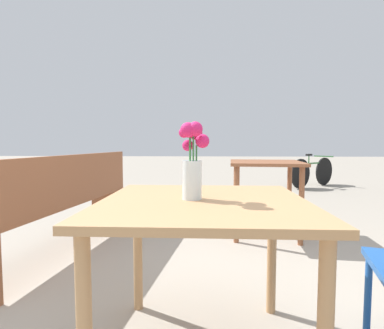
{
  "coord_description": "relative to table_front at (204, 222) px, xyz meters",
  "views": [
    {
      "loc": [
        0.01,
        -1.26,
        0.94
      ],
      "look_at": [
        -0.05,
        0.01,
        0.85
      ],
      "focal_mm": 28.0,
      "sensor_mm": 36.0,
      "label": 1
    }
  ],
  "objects": [
    {
      "name": "bicycle",
      "position": [
        2.32,
        5.29,
        -0.28
      ],
      "size": [
        1.2,
        0.98,
        0.72
      ],
      "color": "black",
      "rests_on": "ground_plane"
    },
    {
      "name": "table_front",
      "position": [
        0.0,
        0.0,
        0.0
      ],
      "size": [
        0.87,
        0.86,
        0.7
      ],
      "color": "tan",
      "rests_on": "ground_plane"
    },
    {
      "name": "bench_near",
      "position": [
        -1.15,
        1.18,
        -0.14
      ],
      "size": [
        0.6,
        1.82,
        0.85
      ],
      "color": "brown",
      "rests_on": "ground_plane"
    },
    {
      "name": "table_back",
      "position": [
        0.62,
        1.81,
        0.01
      ],
      "size": [
        0.77,
        0.76,
        0.76
      ],
      "color": "brown",
      "rests_on": "ground_plane"
    },
    {
      "name": "flower_vase",
      "position": [
        -0.05,
        0.0,
        0.25
      ],
      "size": [
        0.13,
        0.14,
        0.33
      ],
      "color": "silver",
      "rests_on": "table_front"
    }
  ]
}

